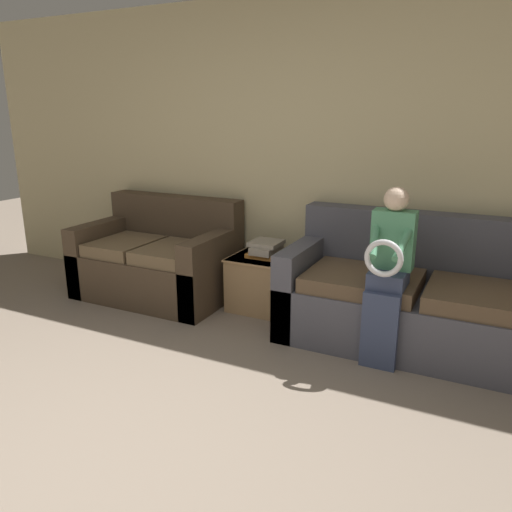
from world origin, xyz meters
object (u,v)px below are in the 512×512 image
object	(u,v)px
couch_main	(425,302)
child_left_seated	(388,269)
couch_side	(159,261)
book_stack	(266,249)
side_shelf	(265,281)

from	to	relation	value
couch_main	child_left_seated	distance (m)	0.53
couch_side	book_stack	world-z (taller)	couch_side
couch_side	book_stack	bearing A→B (deg)	7.48
side_shelf	couch_main	bearing A→B (deg)	-5.45
couch_side	side_shelf	xyz separation A→B (m)	(1.02, 0.13, -0.08)
couch_side	child_left_seated	bearing A→B (deg)	-9.48
child_left_seated	side_shelf	world-z (taller)	child_left_seated
child_left_seated	side_shelf	xyz separation A→B (m)	(-1.12, 0.49, -0.41)
couch_main	couch_side	world-z (taller)	couch_main
couch_side	book_stack	distance (m)	1.05
couch_side	child_left_seated	xyz separation A→B (m)	(2.14, -0.36, 0.33)
couch_main	child_left_seated	world-z (taller)	child_left_seated
book_stack	side_shelf	bearing A→B (deg)	-176.97
couch_side	side_shelf	size ratio (longest dim) A/B	2.49
side_shelf	book_stack	world-z (taller)	book_stack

